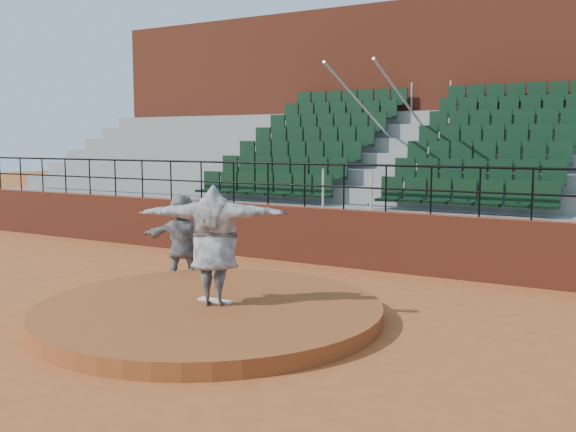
% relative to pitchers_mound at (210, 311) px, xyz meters
% --- Properties ---
extents(ground, '(90.00, 90.00, 0.00)m').
position_rel_pitchers_mound_xyz_m(ground, '(0.00, 0.00, -0.12)').
color(ground, '#AA5426').
rests_on(ground, ground).
extents(pitchers_mound, '(5.50, 5.50, 0.25)m').
position_rel_pitchers_mound_xyz_m(pitchers_mound, '(0.00, 0.00, 0.00)').
color(pitchers_mound, brown).
rests_on(pitchers_mound, ground).
extents(pitching_rubber, '(0.60, 0.15, 0.03)m').
position_rel_pitchers_mound_xyz_m(pitching_rubber, '(0.00, 0.15, 0.14)').
color(pitching_rubber, white).
rests_on(pitching_rubber, pitchers_mound).
extents(boundary_wall, '(24.00, 0.30, 1.30)m').
position_rel_pitchers_mound_xyz_m(boundary_wall, '(0.00, 5.00, 0.53)').
color(boundary_wall, maroon).
rests_on(boundary_wall, ground).
extents(wall_railing, '(24.04, 0.05, 1.03)m').
position_rel_pitchers_mound_xyz_m(wall_railing, '(0.00, 5.00, 1.90)').
color(wall_railing, black).
rests_on(wall_railing, boundary_wall).
extents(seating_deck, '(24.00, 5.97, 4.63)m').
position_rel_pitchers_mound_xyz_m(seating_deck, '(0.00, 8.64, 1.33)').
color(seating_deck, gray).
rests_on(seating_deck, ground).
extents(press_box_facade, '(24.00, 3.00, 7.10)m').
position_rel_pitchers_mound_xyz_m(press_box_facade, '(0.00, 12.60, 3.43)').
color(press_box_facade, maroon).
rests_on(press_box_facade, ground).
extents(pitcher, '(2.38, 1.55, 1.90)m').
position_rel_pitchers_mound_xyz_m(pitcher, '(0.10, -0.00, 1.07)').
color(pitcher, black).
rests_on(pitcher, pitchers_mound).
extents(fielder, '(1.70, 1.22, 1.78)m').
position_rel_pitchers_mound_xyz_m(fielder, '(-2.11, 1.92, 0.76)').
color(fielder, black).
rests_on(fielder, ground).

